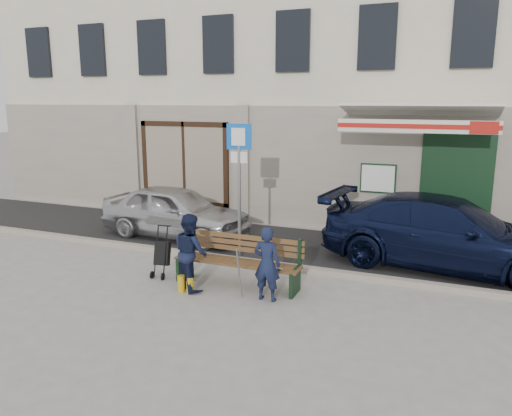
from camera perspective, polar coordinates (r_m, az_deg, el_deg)
The scene contains 11 objects.
ground at distance 9.28m, azimuth -5.93°, elevation -9.05°, with size 80.00×80.00×0.00m, color #9E9991.
asphalt_lane at distance 11.95m, azimuth 1.10°, elevation -4.03°, with size 60.00×3.20×0.01m, color #282828.
curb at distance 10.53m, azimuth -2.07°, elevation -6.02°, with size 60.00×0.18×0.12m, color #9E9384.
building at distance 16.65m, azimuth 8.22°, elevation 17.75°, with size 20.00×8.27×10.00m.
car_silver at distance 12.53m, azimuth -9.18°, elevation -0.38°, with size 1.53×3.81×1.30m, color silver.
car_navy at distance 10.81m, azimuth 20.94°, elevation -2.69°, with size 2.03×4.99×1.45m, color black.
parking_sign at distance 10.49m, azimuth -1.94°, elevation 4.54°, with size 0.53×0.09×2.88m.
bench at distance 9.22m, azimuth -2.41°, elevation -6.11°, with size 2.40×1.17×0.98m.
man at distance 8.49m, azimuth 1.26°, elevation -6.39°, with size 0.47×0.31×1.30m, color #151C3A.
woman at distance 9.03m, azimuth -7.49°, elevation -4.99°, with size 0.68×0.53×1.40m, color #121933.
stroller at distance 9.84m, azimuth -10.69°, elevation -5.24°, with size 0.32×0.43×0.99m.
Camera 1 is at (4.14, -7.59, 3.38)m, focal length 35.00 mm.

